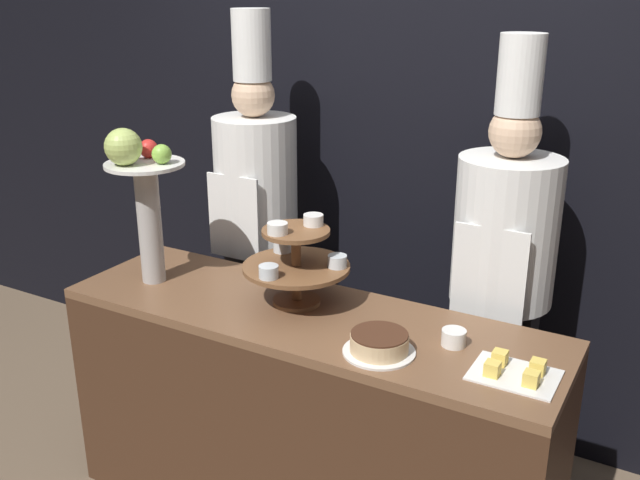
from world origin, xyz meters
TOP-DOWN VIEW (x-y plane):
  - wall_back at (0.00, 1.22)m, footprint 10.00×0.06m
  - buffet_counter at (0.00, 0.28)m, footprint 1.87×0.56m
  - tiered_stand at (-0.08, 0.34)m, footprint 0.40×0.40m
  - fruit_pedestal at (-0.69, 0.22)m, footprint 0.30×0.30m
  - cake_round at (0.35, 0.14)m, footprint 0.24×0.24m
  - cup_white at (0.55, 0.31)m, footprint 0.08×0.08m
  - cake_square_tray at (0.77, 0.22)m, footprint 0.26×0.20m
  - chef_left at (-0.60, 0.84)m, footprint 0.37×0.37m
  - chef_center_left at (0.55, 0.84)m, footprint 0.39×0.39m

SIDE VIEW (x-z plane):
  - buffet_counter at x=0.00m, z-range 0.00..0.89m
  - cake_square_tray at x=0.77m, z-range 0.88..0.93m
  - cup_white at x=0.55m, z-range 0.89..0.94m
  - cake_round at x=0.35m, z-range 0.89..0.96m
  - chef_center_left at x=0.55m, z-range 0.05..1.90m
  - chef_left at x=-0.60m, z-range 0.06..1.97m
  - tiered_stand at x=-0.08m, z-range 0.90..1.23m
  - fruit_pedestal at x=-0.69m, z-range 0.97..1.59m
  - wall_back at x=0.00m, z-range 0.00..2.80m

